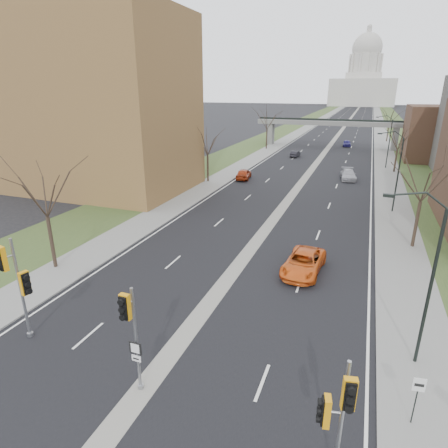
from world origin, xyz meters
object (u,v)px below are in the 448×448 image
Objects in this scene: car_left_near at (244,174)px; car_right_mid at (348,175)px; signal_pole_right at (338,410)px; car_right_near at (304,263)px; signal_pole_left at (16,277)px; car_right_far at (347,143)px; car_left_far at (295,154)px; speed_limit_sign at (417,392)px; signal_pole_median at (130,324)px.

car_right_mid is at bearing -168.32° from car_left_near.
signal_pole_right is 0.93× the size of car_right_near.
car_right_far is (11.69, 82.26, -3.09)m from signal_pole_left.
car_right_mid is 36.03m from car_right_far.
car_right_far is at bearing -114.53° from car_left_near.
signal_pole_right is 84.86m from car_right_far.
car_right_far is at bearing 86.25° from car_right_mid.
car_left_near reaches higher than car_left_far.
signal_pole_right reaches higher than car_left_near.
car_left_near is (-19.95, 39.81, -0.88)m from speed_limit_sign.
speed_limit_sign reaches higher than car_right_near.
signal_pole_left is 19.30m from speed_limit_sign.
signal_pole_right reaches higher than car_right_mid.
speed_limit_sign is 64.15m from car_left_far.
signal_pole_left is at bearing -114.39° from car_right_mid.
signal_pole_right is at bearing 105.41° from car_left_far.
speed_limit_sign is 13.70m from car_right_near.
signal_pole_median is 1.01× the size of car_right_mid.
car_left_near is 0.84× the size of car_right_near.
signal_pole_right is 67.17m from car_left_far.
signal_pole_right reaches higher than car_right_near.
speed_limit_sign reaches higher than car_left_near.
car_right_near reaches higher than car_left_far.
car_right_mid is (14.87, 5.21, -0.04)m from car_left_near.
signal_pole_median is 2.31× the size of speed_limit_sign.
speed_limit_sign reaches higher than car_right_mid.
car_right_near is at bearing 108.45° from car_left_near.
signal_pole_median is at bearing 98.20° from car_left_far.
signal_pole_median reaches higher than car_left_near.
car_left_far is at bearing 115.69° from car_right_mid.
car_right_far is at bearing 87.66° from signal_pole_median.
car_right_near is (12.75, 13.38, -3.07)m from signal_pole_left.
car_left_near is 43.02m from car_right_far.
speed_limit_sign is at bearing -89.59° from car_right_far.
signal_pole_right reaches higher than speed_limit_sign.
signal_pole_left is 1.58× the size of car_left_far.
car_right_mid is at bearing 85.76° from signal_pole_left.
car_right_mid is at bearing -91.09° from car_right_far.
car_right_mid is at bearing 82.78° from signal_pole_median.
signal_pole_left is 2.59× the size of speed_limit_sign.
car_left_near is at bearing -111.75° from car_right_far.
car_right_near is at bearing -93.96° from car_right_far.
signal_pole_median is at bearing 3.84° from signal_pole_left.
signal_pole_median is 15.68m from car_right_near.
signal_pole_right is 0.99× the size of car_right_mid.
car_left_near is (-8.51, 42.29, -2.85)m from signal_pole_median.
signal_pole_median reaches higher than car_right_near.
signal_pole_left is 1.14× the size of signal_pole_right.
signal_pole_median is at bearing -105.26° from car_right_near.
signal_pole_right is 48.86m from car_right_mid.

